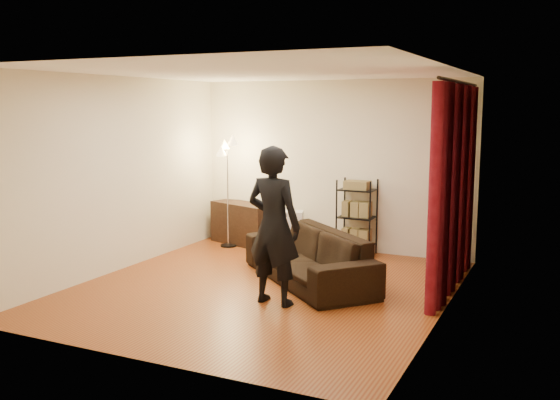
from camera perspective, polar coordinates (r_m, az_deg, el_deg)
The scene contains 14 objects.
floor at distance 7.99m, azimuth -1.58°, elevation -8.07°, with size 5.00×5.00×0.00m, color brown.
ceiling at distance 7.67m, azimuth -1.67°, elevation 11.65°, with size 5.00×5.00×0.00m, color white.
wall_back at distance 10.00m, azimuth 4.87°, elevation 3.15°, with size 5.00×5.00×0.00m, color beige.
wall_front at distance 5.62m, azimuth -13.20°, elevation -1.25°, with size 5.00×5.00×0.00m, color beige.
wall_left at distance 8.95m, azimuth -14.60°, elevation 2.28°, with size 5.00×5.00×0.00m, color beige.
wall_right at distance 7.00m, azimuth 15.05°, elevation 0.58°, with size 5.00×5.00×0.00m, color beige.
curtain_rod at distance 8.07m, azimuth 16.13°, elevation 10.31°, with size 0.04×0.04×2.65m, color black.
curtain at distance 8.13m, azimuth 15.62°, elevation 1.10°, with size 0.22×2.65×2.55m, color maroon, non-canonical shape.
sofa at distance 8.20m, azimuth 2.63°, elevation -5.18°, with size 2.32×0.91×0.68m, color black.
person at distance 7.18m, azimuth -0.58°, elevation -2.37°, with size 0.68×0.44×1.85m, color black.
media_cabinet at distance 10.45m, azimuth -3.37°, elevation -2.16°, with size 1.18×0.44×0.69m, color black.
storage_boxes at distance 10.11m, azimuth 1.04°, elevation -2.73°, with size 0.37×0.30×0.62m, color silver, non-canonical shape.
wire_shelf at distance 9.73m, azimuth 7.03°, elevation -1.57°, with size 0.53×0.37×1.18m, color black, non-canonical shape.
floor_lamp at distance 10.19m, azimuth -4.80°, elevation 0.60°, with size 0.32×0.32×1.76m, color silver, non-canonical shape.
Camera 1 is at (3.46, -6.83, 2.28)m, focal length 40.00 mm.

